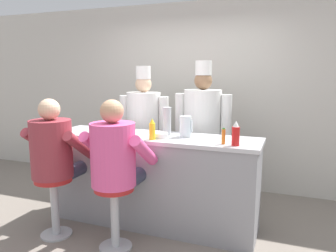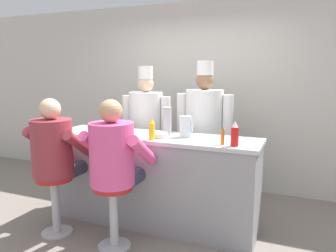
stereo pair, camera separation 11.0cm
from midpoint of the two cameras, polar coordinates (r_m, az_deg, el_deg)
The scene contains 15 objects.
ground_plane at distance 3.66m, azimuth -3.75°, elevation -18.29°, with size 20.00×20.00×0.00m, color slate.
wall_back at distance 4.92m, azimuth 5.42°, elevation 5.28°, with size 10.00×0.06×2.70m.
diner_counter at distance 3.72m, azimuth -1.71°, elevation -9.31°, with size 2.34×0.61×1.01m.
ketchup_bottle_red at distance 3.12m, azimuth 12.54°, elevation -1.46°, with size 0.07×0.07×0.24m.
mustard_bottle_yellow at distance 3.35m, azimuth -1.89°, elevation -0.63°, with size 0.06×0.06×0.22m.
hot_sauce_bottle_orange at distance 3.17m, azimuth 10.47°, elevation -1.86°, with size 0.04×0.04×0.16m.
water_pitcher_clear at distance 3.48m, azimuth 3.95°, elevation -0.10°, with size 0.14×0.13×0.22m.
breakfast_plate at distance 3.74m, azimuth -10.16°, elevation -1.11°, with size 0.23×0.23×0.05m.
cereal_bowl at distance 3.44m, azimuth -0.28°, elevation -1.65°, with size 0.14×0.14×0.05m.
coffee_mug_white at distance 3.60m, azimuth -7.67°, elevation -0.93°, with size 0.13×0.08×0.09m.
cup_stack_steel at distance 3.58m, azimuth 0.77°, elevation 0.87°, with size 0.10×0.10×0.31m.
diner_seated_maroon at distance 3.57m, azimuth -18.26°, elevation -4.34°, with size 0.63×0.62×1.44m.
diner_seated_pink at distance 3.16m, azimuth -8.38°, elevation -5.61°, with size 0.64×0.63×1.45m.
cook_in_whites_near at distance 4.37m, azimuth -3.12°, elevation -0.15°, with size 0.69×0.44×1.78m.
cook_in_whites_far at distance 4.10m, azimuth 7.07°, elevation -0.38°, with size 0.72×0.46×1.83m.
Camera 2 is at (1.51, -2.88, 1.70)m, focal length 35.00 mm.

